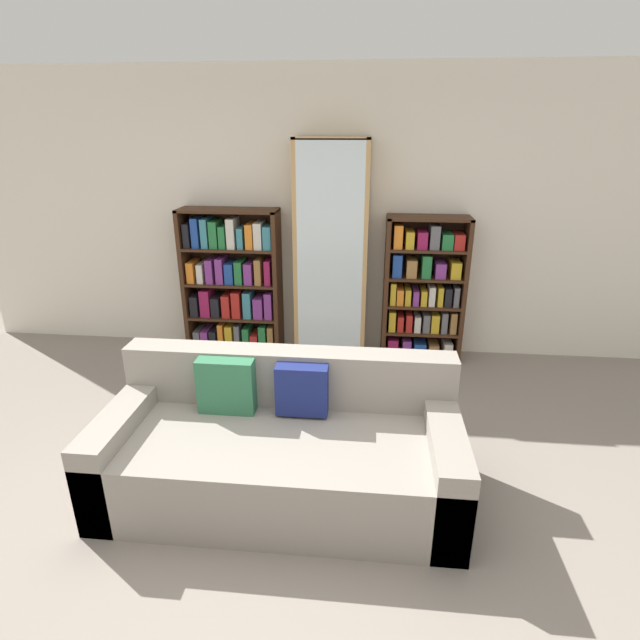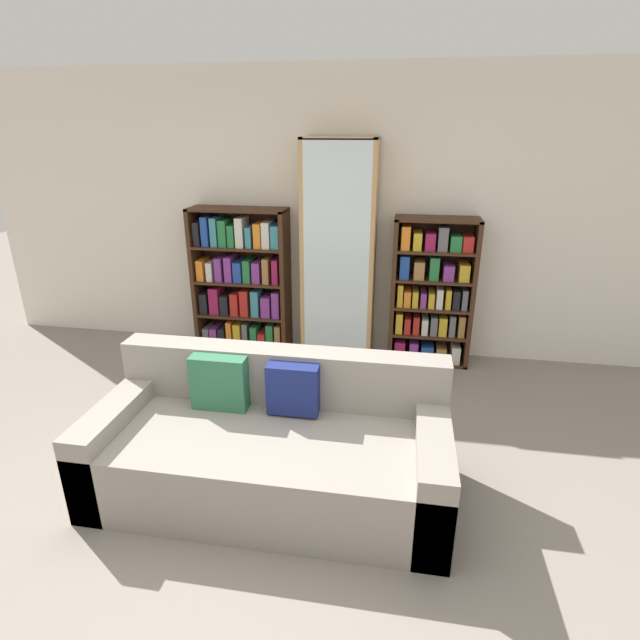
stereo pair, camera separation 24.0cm
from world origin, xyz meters
TOP-DOWN VIEW (x-y plane):
  - ground_plane at (0.00, 0.00)m, footprint 16.00×16.00m
  - wall_back at (0.00, 2.79)m, footprint 7.08×0.06m
  - couch at (0.01, 0.50)m, footprint 2.14×0.95m
  - bookshelf_left at (-0.83, 2.59)m, footprint 0.95×0.32m
  - display_cabinet at (0.15, 2.57)m, footprint 0.68×0.36m
  - bookshelf_right at (1.04, 2.59)m, footprint 0.76×0.32m
  - wine_bottle at (0.69, 1.40)m, footprint 0.08×0.08m

SIDE VIEW (x-z plane):
  - ground_plane at x=0.00m, z-range 0.00..0.00m
  - wine_bottle at x=0.69m, z-range -0.03..0.32m
  - couch at x=0.01m, z-range -0.12..0.71m
  - bookshelf_right at x=1.04m, z-range -0.02..1.38m
  - bookshelf_left at x=-0.83m, z-range -0.03..1.42m
  - display_cabinet at x=0.15m, z-range 0.00..2.08m
  - wall_back at x=0.00m, z-range 0.00..2.70m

